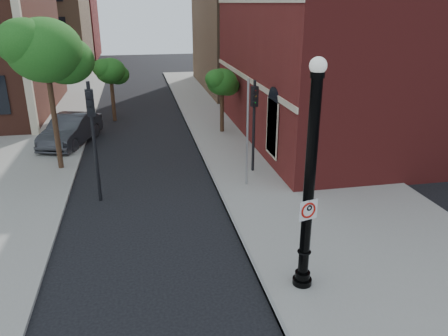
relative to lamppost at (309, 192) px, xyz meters
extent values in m
plane|color=black|center=(-3.10, -0.06, -2.88)|extent=(120.00, 120.00, 0.00)
cube|color=gray|center=(2.90, 9.94, -2.82)|extent=(8.00, 60.00, 0.12)
cube|color=gray|center=(-12.10, 17.94, -2.82)|extent=(10.00, 50.00, 0.12)
cube|color=gray|center=(-1.05, 9.94, -2.81)|extent=(0.10, 60.00, 0.14)
cube|color=maroon|center=(12.90, 13.94, 3.12)|extent=(22.00, 16.00, 12.00)
cube|color=black|center=(1.86, 8.94, -0.88)|extent=(0.08, 1.40, 2.40)
cube|color=beige|center=(1.87, 13.94, 0.62)|extent=(0.06, 16.00, 0.25)
cube|color=beige|center=(1.87, 13.94, 4.62)|extent=(0.06, 16.00, 0.25)
cube|color=beige|center=(-10.10, 16.94, 4.12)|extent=(0.40, 0.40, 14.00)
cube|color=#8E6B4D|center=(-15.10, 43.94, 3.12)|extent=(12.00, 12.00, 12.00)
cube|color=maroon|center=(-15.10, 57.94, 2.12)|extent=(12.00, 12.00, 10.00)
cube|color=#8E6B4D|center=(12.90, 29.94, 4.12)|extent=(22.00, 14.00, 14.00)
cylinder|color=black|center=(0.00, 0.00, -2.74)|extent=(0.53, 0.53, 0.28)
cylinder|color=black|center=(0.00, 0.00, -2.50)|extent=(0.41, 0.41, 0.24)
cylinder|color=black|center=(0.00, 0.00, 0.13)|extent=(0.28, 0.28, 5.46)
torus|color=black|center=(0.00, 0.00, -1.75)|extent=(0.38, 0.38, 0.06)
cylinder|color=black|center=(0.00, 0.00, 2.94)|extent=(0.34, 0.34, 0.14)
sphere|color=silver|center=(0.00, 0.00, 3.15)|extent=(0.41, 0.41, 0.41)
cube|color=white|center=(-0.04, -0.16, -0.44)|extent=(0.53, 0.15, 0.54)
cube|color=black|center=(-0.04, -0.16, -0.19)|extent=(0.53, 0.14, 0.05)
cube|color=black|center=(-0.04, -0.16, -0.68)|extent=(0.53, 0.14, 0.05)
cube|color=black|center=(-0.28, -0.22, -0.44)|extent=(0.05, 0.02, 0.54)
cube|color=black|center=(0.20, -0.10, -0.44)|extent=(0.05, 0.02, 0.54)
torus|color=#B00F07|center=(-0.04, -0.16, -0.44)|extent=(0.43, 0.16, 0.43)
cube|color=#B00F07|center=(-0.04, -0.16, -0.44)|extent=(0.30, 0.08, 0.31)
cube|color=black|center=(-0.09, -0.17, -0.44)|extent=(0.05, 0.02, 0.25)
torus|color=black|center=(-0.02, -0.15, -0.38)|extent=(0.18, 0.09, 0.17)
cylinder|color=black|center=(-0.04, -0.16, -0.19)|extent=(0.03, 0.03, 0.03)
imported|color=#2F3035|center=(-7.81, 14.90, -2.06)|extent=(3.14, 5.30, 1.65)
cylinder|color=black|center=(-5.82, 6.97, -0.52)|extent=(0.14, 0.14, 4.72)
cube|color=black|center=(-5.82, 6.97, 1.06)|extent=(0.32, 0.31, 0.98)
sphere|color=#E50505|center=(-5.83, 6.82, 1.40)|extent=(0.18, 0.18, 0.18)
sphere|color=#FF8C00|center=(-5.83, 6.82, 1.11)|extent=(0.18, 0.18, 0.18)
sphere|color=#00E519|center=(-5.83, 6.82, 0.81)|extent=(0.18, 0.18, 0.18)
cylinder|color=black|center=(0.91, 8.71, -0.75)|extent=(0.12, 0.12, 4.27)
cube|color=black|center=(0.91, 8.71, 0.68)|extent=(0.32, 0.30, 0.89)
sphere|color=#E50505|center=(0.88, 8.57, 0.99)|extent=(0.16, 0.16, 0.16)
sphere|color=#FF8C00|center=(0.88, 8.57, 0.72)|extent=(0.16, 0.16, 0.16)
sphere|color=#00E519|center=(0.88, 8.57, 0.46)|extent=(0.16, 0.16, 0.16)
cylinder|color=#999999|center=(0.22, 7.15, -0.58)|extent=(0.09, 0.09, 4.61)
cylinder|color=#382516|center=(-7.84, 10.83, -0.33)|extent=(0.24, 0.24, 5.11)
ellipsoid|color=#175216|center=(-7.84, 10.83, 2.59)|extent=(3.21, 3.21, 2.73)
ellipsoid|color=#175216|center=(-7.11, 11.41, 2.08)|extent=(2.48, 2.48, 2.11)
ellipsoid|color=#175216|center=(-8.49, 10.39, 2.96)|extent=(2.34, 2.34, 1.99)
cylinder|color=#382516|center=(-5.68, 19.78, -1.35)|extent=(0.24, 0.24, 3.06)
ellipsoid|color=#175216|center=(-5.68, 19.78, 0.40)|extent=(1.92, 1.92, 1.64)
ellipsoid|color=#175216|center=(-5.24, 20.13, 0.09)|extent=(1.49, 1.49, 1.26)
ellipsoid|color=#175216|center=(-6.07, 19.52, 0.62)|extent=(1.40, 1.40, 1.19)
cylinder|color=#382516|center=(0.78, 15.44, -1.44)|extent=(0.24, 0.24, 2.88)
ellipsoid|color=#175216|center=(0.78, 15.44, 0.20)|extent=(1.81, 1.81, 1.54)
ellipsoid|color=#175216|center=(1.19, 15.77, -0.08)|extent=(1.40, 1.40, 1.19)
ellipsoid|color=#175216|center=(0.41, 15.19, 0.41)|extent=(1.32, 1.32, 1.12)
camera|label=1|loc=(-4.10, -9.51, 4.49)|focal=35.00mm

